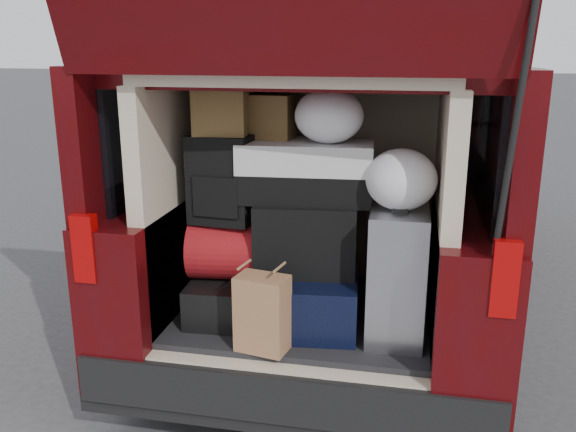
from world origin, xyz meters
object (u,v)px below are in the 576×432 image
object	(u,v)px
kraft_bag	(262,313)
red_duffel	(235,250)
navy_hardshell	(307,295)
backpack	(221,180)
black_soft_case	(305,237)
twotone_duffel	(306,171)
black_hardshell	(231,295)
silver_roller	(397,273)

from	to	relation	value
kraft_bag	red_duffel	xyz separation A→B (m)	(-0.22, 0.33, 0.17)
navy_hardshell	backpack	world-z (taller)	backpack
black_soft_case	twotone_duffel	size ratio (longest dim) A/B	0.76
backpack	navy_hardshell	bearing A→B (deg)	7.24
black_hardshell	kraft_bag	xyz separation A→B (m)	(0.25, -0.33, 0.07)
black_hardshell	silver_roller	bearing A→B (deg)	-7.60
navy_hardshell	red_duffel	world-z (taller)	red_duffel
silver_roller	black_soft_case	world-z (taller)	silver_roller
red_duffel	twotone_duffel	xyz separation A→B (m)	(0.34, 0.07, 0.40)
red_duffel	black_soft_case	bearing A→B (deg)	-3.67
backpack	red_duffel	bearing A→B (deg)	11.59
silver_roller	twotone_duffel	distance (m)	0.64
silver_roller	twotone_duffel	world-z (taller)	twotone_duffel
navy_hardshell	backpack	bearing A→B (deg)	177.09
silver_roller	backpack	world-z (taller)	backpack
navy_hardshell	backpack	size ratio (longest dim) A/B	1.39
navy_hardshell	black_soft_case	bearing A→B (deg)	178.22
red_duffel	backpack	xyz separation A→B (m)	(-0.06, -0.01, 0.35)
black_hardshell	kraft_bag	size ratio (longest dim) A/B	1.43
black_hardshell	silver_roller	world-z (taller)	silver_roller
black_hardshell	black_soft_case	bearing A→B (deg)	-2.03
kraft_bag	backpack	size ratio (longest dim) A/B	0.82
navy_hardshell	twotone_duffel	size ratio (longest dim) A/B	0.94
black_hardshell	black_soft_case	xyz separation A→B (m)	(0.38, 0.01, 0.33)
black_hardshell	silver_roller	xyz separation A→B (m)	(0.82, -0.07, 0.21)
black_soft_case	backpack	size ratio (longest dim) A/B	1.13
black_hardshell	backpack	xyz separation A→B (m)	(-0.03, -0.01, 0.60)
black_hardshell	navy_hardshell	xyz separation A→B (m)	(0.39, 0.01, 0.03)
kraft_bag	twotone_duffel	distance (m)	0.70
silver_roller	twotone_duffel	bearing A→B (deg)	163.74
red_duffel	backpack	distance (m)	0.36
navy_hardshell	backpack	xyz separation A→B (m)	(-0.42, -0.02, 0.57)
navy_hardshell	black_soft_case	xyz separation A→B (m)	(-0.01, -0.00, 0.30)
black_soft_case	black_hardshell	bearing A→B (deg)	174.50
red_duffel	black_soft_case	world-z (taller)	black_soft_case
red_duffel	backpack	size ratio (longest dim) A/B	1.04
silver_roller	backpack	xyz separation A→B (m)	(-0.84, 0.05, 0.39)
black_hardshell	red_duffel	distance (m)	0.24
kraft_bag	twotone_duffel	xyz separation A→B (m)	(0.12, 0.39, 0.57)
black_soft_case	backpack	xyz separation A→B (m)	(-0.40, -0.02, 0.27)
red_duffel	twotone_duffel	distance (m)	0.53
black_hardshell	silver_roller	size ratio (longest dim) A/B	0.81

